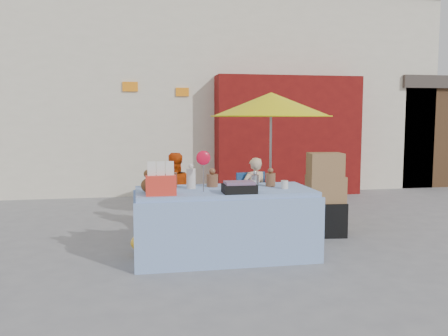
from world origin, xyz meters
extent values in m
plane|color=slate|center=(0.00, 0.00, 0.00)|extent=(80.00, 80.00, 0.00)
cube|color=silver|center=(0.00, 7.00, 2.25)|extent=(12.00, 5.00, 4.50)
cube|color=#3F3833|center=(0.00, 7.00, 4.70)|extent=(12.20, 5.20, 0.40)
cube|color=maroon|center=(2.20, 4.20, 1.30)|extent=(3.20, 0.60, 2.60)
cube|color=#4C331E|center=(6.50, 6.00, 1.20)|extent=(2.60, 3.00, 2.40)
cube|color=#3F3833|center=(6.50, 6.00, 2.55)|extent=(2.80, 3.20, 0.30)
cube|color=orange|center=(-1.20, 4.48, 2.35)|extent=(0.32, 0.04, 0.20)
cube|color=orange|center=(-0.10, 4.48, 2.25)|extent=(0.28, 0.04, 0.18)
cube|color=#88AFD9|center=(-0.08, -0.24, 0.42)|extent=(2.12, 0.95, 0.83)
cube|color=#88AFD9|center=(-0.07, -0.73, 0.39)|extent=(2.17, 0.04, 0.78)
cube|color=#88AFD9|center=(-0.08, 0.25, 0.39)|extent=(2.17, 0.04, 0.78)
cylinder|color=silver|center=(-0.91, -0.07, 0.94)|extent=(0.12, 0.12, 0.20)
cylinder|color=brown|center=(-0.69, 0.04, 0.92)|extent=(0.13, 0.13, 0.18)
cylinder|color=silver|center=(-0.47, -0.13, 0.96)|extent=(0.11, 0.11, 0.24)
cylinder|color=brown|center=(-0.19, -0.02, 0.91)|extent=(0.14, 0.14, 0.16)
cylinder|color=#B2B2B7|center=(0.37, 0.00, 0.90)|extent=(0.10, 0.10, 0.13)
cylinder|color=brown|center=(0.54, -0.13, 0.92)|extent=(0.12, 0.12, 0.17)
cylinder|color=silver|center=(0.26, -0.30, 0.89)|extent=(0.09, 0.09, 0.10)
cylinder|color=silver|center=(0.65, -0.35, 0.89)|extent=(0.09, 0.09, 0.10)
sphere|color=brown|center=(-0.99, -0.35, 0.92)|extent=(0.17, 0.17, 0.17)
ellipsoid|color=red|center=(-0.35, -0.41, 1.23)|extent=(0.17, 0.06, 0.17)
cube|color=red|center=(-0.85, -0.58, 0.95)|extent=(0.33, 0.16, 0.22)
cube|color=black|center=(0.04, -0.57, 0.89)|extent=(0.38, 0.27, 0.10)
cube|color=navy|center=(-0.57, 1.10, 0.23)|extent=(0.56, 0.55, 0.45)
cube|color=navy|center=(-0.61, 1.32, 0.65)|extent=(0.48, 0.14, 0.40)
cube|color=navy|center=(0.68, 1.10, 0.23)|extent=(0.56, 0.55, 0.45)
cube|color=navy|center=(0.64, 1.32, 0.65)|extent=(0.48, 0.14, 0.40)
imported|color=#DF460B|center=(-0.57, 1.25, 0.59)|extent=(0.65, 0.55, 1.18)
imported|color=beige|center=(0.68, 1.25, 0.54)|extent=(0.44, 0.33, 1.08)
cylinder|color=gray|center=(0.98, 1.40, 1.00)|extent=(0.04, 0.04, 2.00)
cone|color=yellow|center=(0.98, 1.40, 1.90)|extent=(1.90, 1.90, 0.38)
cylinder|color=yellow|center=(0.98, 1.40, 1.72)|extent=(1.90, 1.90, 0.02)
cube|color=black|center=(1.55, 0.53, 0.25)|extent=(0.58, 0.50, 0.49)
cube|color=olive|center=(1.55, 0.53, 0.68)|extent=(0.55, 0.45, 0.37)
cube|color=olive|center=(1.53, 0.51, 1.03)|extent=(0.51, 0.40, 0.33)
ellipsoid|color=yellow|center=(-0.86, 0.01, 0.16)|extent=(0.82, 0.72, 0.31)
camera|label=1|loc=(-1.13, -5.81, 1.69)|focal=38.00mm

